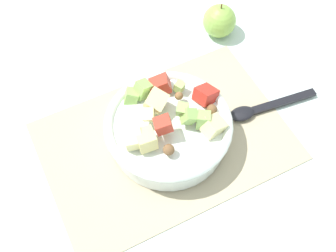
# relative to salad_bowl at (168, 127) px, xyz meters

# --- Properties ---
(ground_plane) EXTENTS (2.40, 2.40, 0.00)m
(ground_plane) POSITION_rel_salad_bowl_xyz_m (-0.01, -0.00, -0.05)
(ground_plane) COLOR silver
(placemat) EXTENTS (0.50, 0.34, 0.01)m
(placemat) POSITION_rel_salad_bowl_xyz_m (-0.01, -0.00, -0.05)
(placemat) COLOR tan
(placemat) RESTS_ON ground_plane
(salad_bowl) EXTENTS (0.26, 0.26, 0.12)m
(salad_bowl) POSITION_rel_salad_bowl_xyz_m (0.00, 0.00, 0.00)
(salad_bowl) COLOR white
(salad_bowl) RESTS_ON placemat
(serving_spoon) EXTENTS (0.21, 0.05, 0.01)m
(serving_spoon) POSITION_rel_salad_bowl_xyz_m (0.21, -0.03, -0.04)
(serving_spoon) COLOR black
(serving_spoon) RESTS_ON placemat
(whole_apple) EXTENTS (0.08, 0.08, 0.09)m
(whole_apple) POSITION_rel_salad_bowl_xyz_m (0.25, 0.22, -0.01)
(whole_apple) COLOR #8CB74C
(whole_apple) RESTS_ON ground_plane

